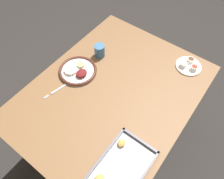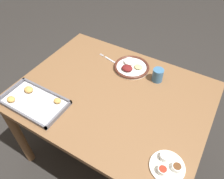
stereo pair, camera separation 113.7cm
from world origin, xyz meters
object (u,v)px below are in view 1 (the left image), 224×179
Objects in this scene: dinner_plate at (77,71)px; baking_tray at (117,173)px; saucer_plate at (189,65)px; drinking_cup at (100,51)px; fork at (61,88)px.

baking_tray is (0.36, 0.58, -0.00)m from dinner_plate.
baking_tray is (0.84, 0.02, -0.00)m from saucer_plate.
saucer_plate is at bearing 117.08° from drinking_cup.
fork is 1.27× the size of saucer_plate.
baking_tray is at bearing 44.79° from drinking_cup.
drinking_cup is at bearing -170.48° from fork.
dinner_plate is 0.73m from saucer_plate.
dinner_plate reaches higher than fork.
saucer_plate is 1.88× the size of drinking_cup.
drinking_cup is (-0.56, -0.56, 0.03)m from baking_tray.
fork is at bearing 0.74° from dinner_plate.
drinking_cup is at bearing -62.92° from saucer_plate.
saucer_plate and baking_tray have the same top height.
baking_tray is at bearing 83.92° from fork.
drinking_cup is at bearing 173.34° from dinner_plate.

